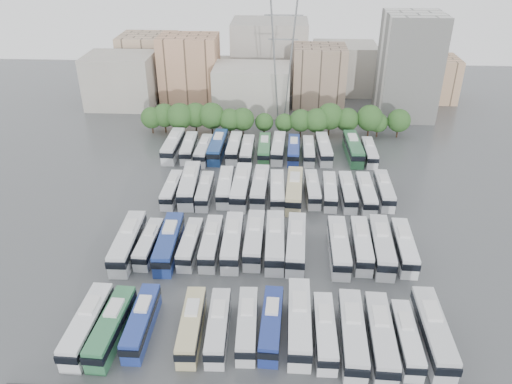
# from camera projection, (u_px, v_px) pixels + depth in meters

# --- Properties ---
(ground) EXTENTS (220.00, 220.00, 0.00)m
(ground) POSITION_uv_depth(u_px,v_px,m) (266.00, 233.00, 83.68)
(ground) COLOR #424447
(ground) RESTS_ON ground
(tree_line) EXTENTS (64.26, 7.86, 8.09)m
(tree_line) POSITION_uv_depth(u_px,v_px,m) (270.00, 118.00, 118.33)
(tree_line) COLOR black
(tree_line) RESTS_ON ground
(city_buildings) EXTENTS (102.00, 35.00, 20.00)m
(city_buildings) POSITION_uv_depth(u_px,v_px,m) (249.00, 69.00, 142.90)
(city_buildings) COLOR #9E998E
(city_buildings) RESTS_ON ground
(apartment_tower) EXTENTS (14.00, 14.00, 26.00)m
(apartment_tower) POSITION_uv_depth(u_px,v_px,m) (409.00, 67.00, 126.32)
(apartment_tower) COLOR silver
(apartment_tower) RESTS_ON ground
(electricity_pylon) EXTENTS (9.00, 6.91, 33.83)m
(electricity_pylon) POSITION_uv_depth(u_px,v_px,m) (283.00, 50.00, 118.12)
(electricity_pylon) COLOR slate
(electricity_pylon) RESTS_ON ground
(bus_r0_s0) EXTENTS (3.08, 12.61, 3.94)m
(bus_r0_s0) POSITION_uv_depth(u_px,v_px,m) (88.00, 324.00, 62.24)
(bus_r0_s0) COLOR silver
(bus_r0_s0) RESTS_ON ground
(bus_r0_s1) EXTENTS (3.28, 12.34, 3.83)m
(bus_r0_s1) POSITION_uv_depth(u_px,v_px,m) (112.00, 327.00, 61.98)
(bus_r0_s1) COLOR #2F6E45
(bus_r0_s1) RESTS_ON ground
(bus_r0_s2) EXTENTS (2.53, 11.51, 3.61)m
(bus_r0_s2) POSITION_uv_depth(u_px,v_px,m) (142.00, 321.00, 62.91)
(bus_r0_s2) COLOR navy
(bus_r0_s2) RESTS_ON ground
(bus_r0_s4) EXTENTS (2.89, 11.63, 3.63)m
(bus_r0_s4) POSITION_uv_depth(u_px,v_px,m) (192.00, 325.00, 62.31)
(bus_r0_s4) COLOR tan
(bus_r0_s4) RESTS_ON ground
(bus_r0_s5) EXTENTS (2.81, 11.44, 3.57)m
(bus_r0_s5) POSITION_uv_depth(u_px,v_px,m) (218.00, 326.00, 62.22)
(bus_r0_s5) COLOR silver
(bus_r0_s5) RESTS_ON ground
(bus_r0_s6) EXTENTS (2.75, 11.28, 3.52)m
(bus_r0_s6) POSITION_uv_depth(u_px,v_px,m) (247.00, 324.00, 62.56)
(bus_r0_s6) COLOR silver
(bus_r0_s6) RESTS_ON ground
(bus_r0_s7) EXTENTS (2.97, 11.55, 3.60)m
(bus_r0_s7) POSITION_uv_depth(u_px,v_px,m) (271.00, 324.00, 62.55)
(bus_r0_s7) COLOR navy
(bus_r0_s7) RESTS_ON ground
(bus_r0_s8) EXTENTS (3.01, 13.21, 4.14)m
(bus_r0_s8) POSITION_uv_depth(u_px,v_px,m) (299.00, 321.00, 62.56)
(bus_r0_s8) COLOR silver
(bus_r0_s8) RESTS_ON ground
(bus_r0_s9) EXTENTS (2.50, 11.44, 3.59)m
(bus_r0_s9) POSITION_uv_depth(u_px,v_px,m) (325.00, 331.00, 61.46)
(bus_r0_s9) COLOR silver
(bus_r0_s9) RESTS_ON ground
(bus_r0_s10) EXTENTS (3.28, 13.07, 4.07)m
(bus_r0_s10) POSITION_uv_depth(u_px,v_px,m) (352.00, 334.00, 60.76)
(bus_r0_s10) COLOR silver
(bus_r0_s10) RESTS_ON ground
(bus_r0_s11) EXTENTS (3.24, 12.95, 4.04)m
(bus_r0_s11) POSITION_uv_depth(u_px,v_px,m) (380.00, 336.00, 60.40)
(bus_r0_s11) COLOR silver
(bus_r0_s11) RESTS_ON ground
(bus_r0_s12) EXTENTS (2.59, 11.07, 3.46)m
(bus_r0_s12) POSITION_uv_depth(u_px,v_px,m) (406.00, 338.00, 60.52)
(bus_r0_s12) COLOR silver
(bus_r0_s12) RESTS_ON ground
(bus_r0_s13) EXTENTS (3.01, 13.32, 4.17)m
(bus_r0_s13) POSITION_uv_depth(u_px,v_px,m) (433.00, 332.00, 60.97)
(bus_r0_s13) COLOR silver
(bus_r0_s13) RESTS_ON ground
(bus_r1_s0) EXTENTS (3.23, 13.57, 4.24)m
(bus_r1_s0) POSITION_uv_depth(u_px,v_px,m) (128.00, 242.00, 77.65)
(bus_r1_s0) COLOR silver
(bus_r1_s0) RESTS_ON ground
(bus_r1_s1) EXTENTS (2.65, 10.90, 3.40)m
(bus_r1_s1) POSITION_uv_depth(u_px,v_px,m) (149.00, 243.00, 78.10)
(bus_r1_s1) COLOR silver
(bus_r1_s1) RESTS_ON ground
(bus_r1_s2) EXTENTS (3.19, 13.19, 4.12)m
(bus_r1_s2) POSITION_uv_depth(u_px,v_px,m) (169.00, 243.00, 77.60)
(bus_r1_s2) COLOR navy
(bus_r1_s2) RESTS_ON ground
(bus_r1_s3) EXTENTS (2.67, 11.15, 3.48)m
(bus_r1_s3) POSITION_uv_depth(u_px,v_px,m) (190.00, 243.00, 77.94)
(bus_r1_s3) COLOR silver
(bus_r1_s3) RESTS_ON ground
(bus_r1_s4) EXTENTS (2.58, 11.84, 3.71)m
(bus_r1_s4) POSITION_uv_depth(u_px,v_px,m) (211.00, 242.00, 78.03)
(bus_r1_s4) COLOR silver
(bus_r1_s4) RESTS_ON ground
(bus_r1_s5) EXTENTS (2.98, 12.80, 4.00)m
(bus_r1_s5) POSITION_uv_depth(u_px,v_px,m) (232.00, 241.00, 78.07)
(bus_r1_s5) COLOR silver
(bus_r1_s5) RESTS_ON ground
(bus_r1_s6) EXTENTS (2.90, 12.70, 3.98)m
(bus_r1_s6) POSITION_uv_depth(u_px,v_px,m) (254.00, 239.00, 78.66)
(bus_r1_s6) COLOR silver
(bus_r1_s6) RESTS_ON ground
(bus_r1_s7) EXTENTS (3.02, 13.35, 4.18)m
(bus_r1_s7) POSITION_uv_depth(u_px,v_px,m) (275.00, 241.00, 77.93)
(bus_r1_s7) COLOR silver
(bus_r1_s7) RESTS_ON ground
(bus_r1_s8) EXTENTS (3.41, 13.25, 4.12)m
(bus_r1_s8) POSITION_uv_depth(u_px,v_px,m) (296.00, 243.00, 77.52)
(bus_r1_s8) COLOR silver
(bus_r1_s8) RESTS_ON ground
(bus_r1_s10) EXTENTS (2.91, 12.85, 4.02)m
(bus_r1_s10) POSITION_uv_depth(u_px,v_px,m) (339.00, 246.00, 76.86)
(bus_r1_s10) COLOR silver
(bus_r1_s10) RESTS_ON ground
(bus_r1_s11) EXTENTS (3.04, 12.23, 3.81)m
(bus_r1_s11) POSITION_uv_depth(u_px,v_px,m) (361.00, 244.00, 77.44)
(bus_r1_s11) COLOR silver
(bus_r1_s11) RESTS_ON ground
(bus_r1_s12) EXTENTS (3.53, 13.39, 4.16)m
(bus_r1_s12) POSITION_uv_depth(u_px,v_px,m) (382.00, 246.00, 76.87)
(bus_r1_s12) COLOR silver
(bus_r1_s12) RESTS_ON ground
(bus_r1_s13) EXTENTS (3.07, 12.14, 3.78)m
(bus_r1_s13) POSITION_uv_depth(u_px,v_px,m) (404.00, 246.00, 77.01)
(bus_r1_s13) COLOR silver
(bus_r1_s13) RESTS_ON ground
(bus_r2_s1) EXTENTS (2.48, 11.04, 3.46)m
(bus_r2_s1) POSITION_uv_depth(u_px,v_px,m) (172.00, 189.00, 93.39)
(bus_r2_s1) COLOR silver
(bus_r2_s1) RESTS_ON ground
(bus_r2_s2) EXTENTS (3.67, 13.83, 4.30)m
(bus_r2_s2) POSITION_uv_depth(u_px,v_px,m) (190.00, 184.00, 94.14)
(bus_r2_s2) COLOR silver
(bus_r2_s2) RESTS_ON ground
(bus_r2_s3) EXTENTS (2.57, 11.03, 3.45)m
(bus_r2_s3) POSITION_uv_depth(u_px,v_px,m) (205.00, 190.00, 92.97)
(bus_r2_s3) COLOR silver
(bus_r2_s3) RESTS_ON ground
(bus_r2_s4) EXTENTS (2.95, 11.95, 3.73)m
(bus_r2_s4) POSITION_uv_depth(u_px,v_px,m) (225.00, 186.00, 94.09)
(bus_r2_s4) COLOR silver
(bus_r2_s4) RESTS_ON ground
(bus_r2_s5) EXTENTS (3.31, 13.66, 4.26)m
(bus_r2_s5) POSITION_uv_depth(u_px,v_px,m) (241.00, 186.00, 93.58)
(bus_r2_s5) COLOR silver
(bus_r2_s5) RESTS_ON ground
(bus_r2_s6) EXTENTS (3.24, 12.84, 4.00)m
(bus_r2_s6) POSITION_uv_depth(u_px,v_px,m) (260.00, 187.00, 93.71)
(bus_r2_s6) COLOR silver
(bus_r2_s6) RESTS_ON ground
(bus_r2_s7) EXTENTS (2.90, 11.88, 3.71)m
(bus_r2_s7) POSITION_uv_depth(u_px,v_px,m) (277.00, 190.00, 92.73)
(bus_r2_s7) COLOR silver
(bus_r2_s7) RESTS_ON ground
(bus_r2_s8) EXTENTS (3.50, 13.35, 4.15)m
(bus_r2_s8) POSITION_uv_depth(u_px,v_px,m) (294.00, 190.00, 92.45)
(bus_r2_s8) COLOR #C3B586
(bus_r2_s8) RESTS_ON ground
(bus_r2_s9) EXTENTS (2.80, 11.12, 3.47)m
(bus_r2_s9) POSITION_uv_depth(u_px,v_px,m) (312.00, 189.00, 93.57)
(bus_r2_s9) COLOR silver
(bus_r2_s9) RESTS_ON ground
(bus_r2_s10) EXTENTS (2.82, 11.19, 3.49)m
(bus_r2_s10) POSITION_uv_depth(u_px,v_px,m) (330.00, 191.00, 92.80)
(bus_r2_s10) COLOR silver
(bus_r2_s10) RESTS_ON ground
(bus_r2_s11) EXTENTS (2.63, 11.44, 3.58)m
(bus_r2_s11) POSITION_uv_depth(u_px,v_px,m) (348.00, 191.00, 92.55)
(bus_r2_s11) COLOR silver
(bus_r2_s11) RESTS_ON ground
(bus_r2_s12) EXTENTS (2.64, 11.97, 3.75)m
(bus_r2_s12) POSITION_uv_depth(u_px,v_px,m) (366.00, 193.00, 91.79)
(bus_r2_s12) COLOR silver
(bus_r2_s12) RESTS_ON ground
(bus_r2_s13) EXTENTS (2.71, 11.65, 3.64)m
(bus_r2_s13) POSITION_uv_depth(u_px,v_px,m) (384.00, 190.00, 92.96)
(bus_r2_s13) COLOR silver
(bus_r2_s13) RESTS_ON ground
(bus_r3_s0) EXTENTS (3.11, 13.23, 4.14)m
(bus_r3_s0) POSITION_uv_depth(u_px,v_px,m) (173.00, 145.00, 110.31)
(bus_r3_s0) COLOR silver
(bus_r3_s0) RESTS_ON ground
(bus_r3_s1) EXTENTS (2.91, 11.83, 3.69)m
(bus_r3_s1) POSITION_uv_depth(u_px,v_px,m) (189.00, 147.00, 109.91)
(bus_r3_s1) COLOR silver
(bus_r3_s1) RESTS_ON ground
(bus_r3_s2) EXTENTS (2.88, 11.66, 3.64)m
(bus_r3_s2) POSITION_uv_depth(u_px,v_px,m) (204.00, 150.00, 108.77)
(bus_r3_s2) COLOR silver
(bus_r3_s2) RESTS_ON ground
(bus_r3_s3) EXTENTS (3.26, 13.13, 4.09)m
(bus_r3_s3) POSITION_uv_depth(u_px,v_px,m) (218.00, 146.00, 109.85)
(bus_r3_s3) COLOR navy
(bus_r3_s3) RESTS_ON ground
(bus_r3_s4) EXTENTS (2.80, 11.87, 3.71)m
(bus_r3_s4) POSITION_uv_depth(u_px,v_px,m) (234.00, 147.00, 109.83)
(bus_r3_s4) COLOR silver
(bus_r3_s4) RESTS_ON ground
(bus_r3_s5) EXTENTS (2.58, 11.59, 3.63)m
(bus_r3_s5) POSITION_uv_depth(u_px,v_px,m) (247.00, 151.00, 108.46)
(bus_r3_s5) COLOR silver
(bus_r3_s5) RESTS_ON ground
(bus_r3_s6) EXTENTS (2.62, 11.73, 3.68)m
(bus_r3_s6) POSITION_uv_depth(u_px,v_px,m) (264.00, 148.00, 109.37)
(bus_r3_s6) COLOR #2F6E3C
(bus_r3_s6) RESTS_ON ground
(bus_r3_s7) EXTENTS (3.19, 12.18, 3.79)m
(bus_r3_s7) POSITION_uv_depth(u_px,v_px,m) (278.00, 148.00, 109.66)
(bus_r3_s7) COLOR silver
(bus_r3_s7) RESTS_ON ground
(bus_r3_s8) EXTENTS (2.84, 11.54, 3.60)m
(bus_r3_s8) POSITION_uv_depth(u_px,v_px,m) (294.00, 150.00, 108.89)
(bus_r3_s8) COLOR navy
(bus_r3_s8) RESTS_ON ground
(bus_r3_s9) EXTENTS (2.45, 10.97, 3.44)m
(bus_r3_s9) POSITION_uv_depth(u_px,v_px,m) (308.00, 151.00, 108.69)
(bus_r3_s9) COLOR silver
(bus_r3_s9) RESTS_ON ground
(bus_r3_s10) EXTENTS (3.22, 12.31, 3.83)m
(bus_r3_s10) POSITION_uv_depth(u_px,v_px,m) (324.00, 149.00, 109.12)
(bus_r3_s10) COLOR silver
(bus_r3_s10) RESTS_ON ground
(bus_r3_s12) EXTENTS (3.39, 13.42, 4.18)m
(bus_r3_s12) POSITION_uv_depth(u_px,v_px,m) (353.00, 148.00, 108.98)
(bus_r3_s12) COLOR #2A633C
(bus_r3_s12) RESTS_ON ground
(bus_r3_s13) EXTENTS (2.47, 11.03, 3.46)m
(bus_r3_s13) POSITION_uv_depth(u_px,v_px,m) (369.00, 152.00, 108.06)
(bus_r3_s13) COLOR silver
(bus_r3_s13) RESTS_ON ground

